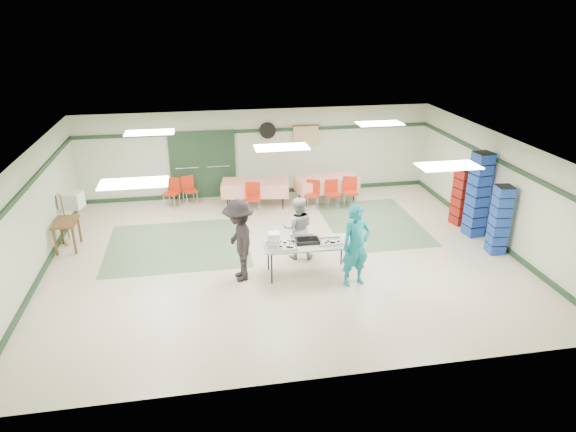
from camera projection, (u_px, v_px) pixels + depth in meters
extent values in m
plane|color=beige|center=(282.00, 255.00, 12.44)|extent=(11.00, 11.00, 0.00)
plane|color=silver|center=(282.00, 146.00, 11.41)|extent=(11.00, 11.00, 0.00)
plane|color=#B8C1A5|center=(258.00, 153.00, 16.03)|extent=(11.00, 0.00, 11.00)
plane|color=#B8C1A5|center=(330.00, 306.00, 7.83)|extent=(11.00, 0.00, 11.00)
plane|color=#B8C1A5|center=(30.00, 219.00, 11.03)|extent=(0.00, 9.00, 9.00)
plane|color=#B8C1A5|center=(498.00, 189.00, 12.82)|extent=(0.00, 9.00, 9.00)
cube|color=#1C331F|center=(258.00, 131.00, 15.73)|extent=(11.00, 0.06, 0.10)
cube|color=#1C331F|center=(259.00, 192.00, 16.49)|extent=(11.00, 0.06, 0.12)
cube|color=#1C331F|center=(25.00, 188.00, 10.77)|extent=(0.06, 9.00, 0.10)
cube|color=#1C331F|center=(42.00, 272.00, 11.53)|extent=(0.06, 9.00, 0.12)
cube|color=#1C331F|center=(502.00, 162.00, 12.55)|extent=(0.06, 9.00, 0.10)
cube|color=#1C331F|center=(490.00, 236.00, 13.31)|extent=(0.06, 9.00, 0.12)
cube|color=#587757|center=(178.00, 245.00, 12.94)|extent=(3.50, 3.00, 0.01)
cube|color=#587757|center=(372.00, 223.00, 14.26)|extent=(2.50, 3.50, 0.01)
cube|color=gray|center=(187.00, 166.00, 15.73)|extent=(0.90, 0.06, 2.10)
cube|color=gray|center=(219.00, 164.00, 15.88)|extent=(0.90, 0.06, 2.10)
cube|color=#1C331F|center=(203.00, 165.00, 15.79)|extent=(2.00, 0.03, 2.15)
cylinder|color=black|center=(268.00, 131.00, 15.75)|extent=(0.50, 0.10, 0.50)
cube|color=#DDBA8A|center=(306.00, 135.00, 16.03)|extent=(0.80, 0.02, 0.60)
cube|color=#A7A7A3|center=(308.00, 244.00, 11.31)|extent=(1.99, 0.84, 0.04)
cylinder|color=black|center=(272.00, 269.00, 11.04)|extent=(0.04, 0.04, 0.72)
cylinder|color=black|center=(349.00, 263.00, 11.28)|extent=(0.04, 0.04, 0.72)
cylinder|color=black|center=(268.00, 255.00, 11.62)|extent=(0.04, 0.04, 0.72)
cylinder|color=black|center=(341.00, 250.00, 11.86)|extent=(0.04, 0.04, 0.72)
cube|color=silver|center=(330.00, 242.00, 11.31)|extent=(0.56, 0.43, 0.02)
cube|color=silver|center=(304.00, 239.00, 11.45)|extent=(0.56, 0.43, 0.02)
cube|color=silver|center=(282.00, 246.00, 11.11)|extent=(0.64, 0.49, 0.02)
cube|color=black|center=(307.00, 241.00, 11.31)|extent=(0.53, 0.34, 0.08)
cube|color=white|center=(274.00, 239.00, 11.15)|extent=(0.26, 0.24, 0.29)
imported|color=#147B8D|center=(356.00, 246.00, 10.83)|extent=(0.75, 0.58, 1.82)
imported|color=#999A9F|center=(298.00, 228.00, 12.05)|extent=(0.82, 0.68, 1.52)
imported|color=black|center=(239.00, 241.00, 11.03)|extent=(0.82, 1.26, 1.84)
cube|color=red|center=(327.00, 178.00, 15.63)|extent=(1.97, 1.07, 0.05)
cube|color=red|center=(327.00, 184.00, 15.70)|extent=(1.97, 1.09, 0.40)
cylinder|color=black|center=(306.00, 196.00, 15.27)|extent=(0.04, 0.04, 0.72)
cylinder|color=black|center=(354.00, 190.00, 15.73)|extent=(0.04, 0.04, 0.72)
cylinder|color=black|center=(299.00, 189.00, 15.82)|extent=(0.04, 0.04, 0.72)
cylinder|color=black|center=(345.00, 184.00, 16.28)|extent=(0.04, 0.04, 0.72)
cube|color=red|center=(255.00, 182.00, 15.27)|extent=(2.08, 1.14, 0.05)
cube|color=red|center=(255.00, 188.00, 15.35)|extent=(2.08, 1.17, 0.40)
cylinder|color=black|center=(227.00, 198.00, 15.10)|extent=(0.04, 0.04, 0.72)
cylinder|color=black|center=(283.00, 197.00, 15.13)|extent=(0.04, 0.04, 0.72)
cylinder|color=black|center=(229.00, 190.00, 15.70)|extent=(0.04, 0.04, 0.72)
cylinder|color=black|center=(283.00, 190.00, 15.74)|extent=(0.04, 0.04, 0.72)
cube|color=red|center=(333.00, 194.00, 15.16)|extent=(0.40, 0.40, 0.04)
cube|color=red|center=(331.00, 186.00, 15.24)|extent=(0.39, 0.05, 0.39)
cylinder|color=silver|center=(328.00, 204.00, 15.08)|extent=(0.02, 0.02, 0.41)
cylinder|color=silver|center=(339.00, 203.00, 15.12)|extent=(0.02, 0.02, 0.41)
cylinder|color=silver|center=(326.00, 200.00, 15.36)|extent=(0.02, 0.02, 0.41)
cylinder|color=silver|center=(336.00, 199.00, 15.41)|extent=(0.02, 0.02, 0.41)
cube|color=red|center=(312.00, 195.00, 15.05)|extent=(0.53, 0.53, 0.04)
cube|color=red|center=(313.00, 186.00, 15.13)|extent=(0.39, 0.20, 0.40)
cylinder|color=silver|center=(305.00, 204.00, 15.03)|extent=(0.02, 0.02, 0.43)
cylinder|color=silver|center=(316.00, 205.00, 14.96)|extent=(0.02, 0.02, 0.43)
cylinder|color=silver|center=(307.00, 200.00, 15.32)|extent=(0.02, 0.02, 0.43)
cylinder|color=silver|center=(318.00, 201.00, 15.25)|extent=(0.02, 0.02, 0.43)
cube|color=red|center=(350.00, 192.00, 15.23)|extent=(0.49, 0.49, 0.04)
cube|color=red|center=(350.00, 183.00, 15.32)|extent=(0.42, 0.11, 0.42)
cylinder|color=silver|center=(345.00, 202.00, 15.17)|extent=(0.02, 0.02, 0.44)
cylinder|color=silver|center=(356.00, 202.00, 15.17)|extent=(0.02, 0.02, 0.44)
cylinder|color=silver|center=(344.00, 198.00, 15.48)|extent=(0.02, 0.02, 0.44)
cylinder|color=silver|center=(355.00, 198.00, 15.48)|extent=(0.02, 0.02, 0.44)
cube|color=red|center=(253.00, 199.00, 14.76)|extent=(0.46, 0.46, 0.04)
cube|color=red|center=(253.00, 189.00, 14.85)|extent=(0.42, 0.09, 0.42)
cylinder|color=silver|center=(247.00, 209.00, 14.69)|extent=(0.02, 0.02, 0.44)
cylinder|color=silver|center=(259.00, 208.00, 14.71)|extent=(0.02, 0.02, 0.44)
cylinder|color=silver|center=(248.00, 204.00, 15.00)|extent=(0.02, 0.02, 0.44)
cylinder|color=silver|center=(259.00, 204.00, 15.02)|extent=(0.02, 0.02, 0.44)
cube|color=red|center=(190.00, 191.00, 15.43)|extent=(0.52, 0.52, 0.04)
cube|color=red|center=(187.00, 182.00, 15.50)|extent=(0.39, 0.17, 0.40)
cylinder|color=silver|center=(187.00, 200.00, 15.32)|extent=(0.02, 0.02, 0.42)
cylinder|color=silver|center=(197.00, 199.00, 15.47)|extent=(0.02, 0.02, 0.42)
cylinder|color=silver|center=(183.00, 197.00, 15.58)|extent=(0.02, 0.02, 0.42)
cylinder|color=silver|center=(193.00, 195.00, 15.73)|extent=(0.02, 0.02, 0.42)
cube|color=red|center=(171.00, 193.00, 15.16)|extent=(0.56, 0.56, 0.04)
cube|color=red|center=(174.00, 184.00, 15.24)|extent=(0.39, 0.22, 0.42)
cylinder|color=silver|center=(164.00, 202.00, 15.14)|extent=(0.02, 0.02, 0.44)
cylinder|color=silver|center=(174.00, 204.00, 15.06)|extent=(0.02, 0.02, 0.44)
cylinder|color=silver|center=(170.00, 199.00, 15.44)|extent=(0.02, 0.02, 0.44)
cylinder|color=silver|center=(180.00, 200.00, 15.36)|extent=(0.02, 0.02, 0.44)
cube|color=#1A3B9F|center=(500.00, 220.00, 12.25)|extent=(0.41, 0.41, 1.72)
cube|color=maroon|center=(462.00, 197.00, 13.95)|extent=(0.49, 0.49, 1.58)
cube|color=#1A3B9F|center=(478.00, 195.00, 13.13)|extent=(0.47, 0.47, 2.24)
cube|color=brown|center=(65.00, 222.00, 12.49)|extent=(0.55, 0.84, 0.05)
cube|color=brown|center=(55.00, 242.00, 12.28)|extent=(0.05, 0.05, 0.70)
cube|color=brown|center=(74.00, 241.00, 12.36)|extent=(0.05, 0.05, 0.70)
cube|color=brown|center=(61.00, 231.00, 12.91)|extent=(0.05, 0.05, 0.70)
cube|color=brown|center=(79.00, 230.00, 12.99)|extent=(0.05, 0.05, 0.70)
cube|color=beige|center=(71.00, 200.00, 13.24)|extent=(0.61, 0.56, 0.42)
cylinder|color=brown|center=(65.00, 218.00, 12.80)|extent=(0.07, 0.22, 1.32)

